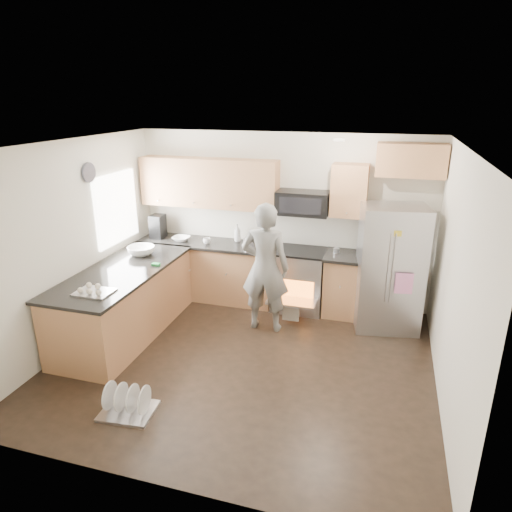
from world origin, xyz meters
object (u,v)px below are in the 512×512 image
(stove_range, at_px, (299,266))
(person, at_px, (265,268))
(dish_rack, at_px, (128,405))
(refrigerator, at_px, (390,268))

(stove_range, height_order, person, person)
(person, relative_size, dish_rack, 3.15)
(stove_range, relative_size, dish_rack, 3.14)
(dish_rack, bearing_deg, person, 68.15)
(person, distance_m, dish_rack, 2.47)
(refrigerator, height_order, dish_rack, refrigerator)
(refrigerator, relative_size, person, 0.97)
(refrigerator, height_order, person, person)
(stove_range, xyz_separation_m, dish_rack, (-1.19, -2.94, -0.59))
(refrigerator, bearing_deg, person, -171.84)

